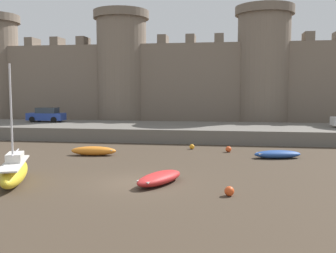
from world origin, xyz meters
The scene contains 11 objects.
ground_plane centered at (0.00, 0.00, 0.00)m, with size 160.00×160.00×0.00m, color #423528.
quay_road centered at (0.00, 19.95, 0.63)m, with size 65.29×10.00×1.27m, color #666059.
castle centered at (0.00, 29.62, 6.66)m, with size 60.31×7.02×17.81m.
sailboat_midflat_centre centered at (-6.29, -1.06, 0.65)m, with size 3.03×5.35×6.21m.
rowboat_foreground_left centered at (-5.18, 8.03, 0.35)m, with size 3.46×1.32×0.68m.
rowboat_midflat_left centered at (1.23, -0.04, 0.33)m, with size 2.62×3.75×0.62m.
rowboat_midflat_right centered at (8.24, 8.87, 0.30)m, with size 3.56×1.98×0.57m.
mooring_buoy_off_centre centered at (4.82, -1.82, 0.23)m, with size 0.46×0.46×0.46m, color #E04C1E.
mooring_buoy_near_channel centered at (4.78, 11.07, 0.23)m, with size 0.46×0.46×0.46m, color #E04C1E.
mooring_buoy_mid_mud centered at (1.80, 12.21, 0.21)m, with size 0.41×0.41×0.41m, color orange.
car_quay_west centered at (-15.53, 21.77, 2.05)m, with size 4.12×1.91×1.62m.
Camera 1 is at (4.71, -19.79, 4.90)m, focal length 42.00 mm.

